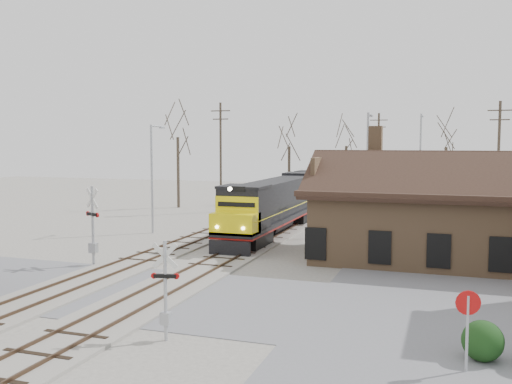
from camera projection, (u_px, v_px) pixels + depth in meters
ground at (158, 295)px, 25.88m from camera, size 140.00×140.00×0.00m
road at (158, 294)px, 25.88m from camera, size 60.00×9.00×0.03m
track_main at (261, 240)px, 40.02m from camera, size 3.40×90.00×0.24m
track_siding at (202, 236)px, 41.46m from camera, size 3.40×90.00×0.24m
depot at (440, 220)px, 33.15m from camera, size 15.20×9.31×7.90m
locomotive_lead at (273, 205)px, 42.49m from camera, size 2.83×18.93×4.20m
locomotive_trailing at (326, 186)px, 60.60m from camera, size 2.83×18.93×3.97m
crossbuck_near at (165, 293)px, 19.75m from camera, size 1.00×0.33×3.53m
crossbuck_far at (93, 229)px, 31.77m from camera, size 1.19×0.60×4.47m
do_not_enter_sign at (468, 317)px, 16.99m from camera, size 0.74×0.22×2.52m
hedge_a at (483, 341)px, 18.00m from camera, size 1.30×1.30×1.30m
streetlight_a at (153, 172)px, 43.10m from camera, size 0.25×2.04×8.21m
streetlight_b at (368, 167)px, 42.15m from camera, size 0.25×2.04×9.07m
streetlight_c at (420, 160)px, 52.58m from camera, size 0.25×2.04×9.49m
utility_pole_a at (221, 155)px, 55.74m from camera, size 2.00×0.24×10.72m
utility_pole_b at (378, 156)px, 65.73m from camera, size 2.00×0.24×10.20m
utility_pole_c at (498, 159)px, 49.04m from camera, size 2.00×0.24×10.41m
tree_a at (178, 125)px, 59.46m from camera, size 4.94×4.94×12.11m
tree_b at (289, 137)px, 64.09m from camera, size 4.28×4.28×10.48m
tree_c at (346, 137)px, 68.64m from camera, size 4.28×4.28×10.49m
tree_d at (446, 138)px, 62.11m from camera, size 4.23×4.23×10.37m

